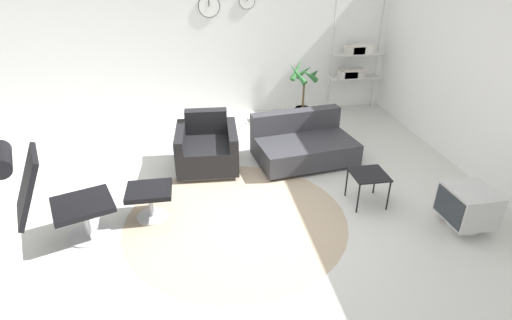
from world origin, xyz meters
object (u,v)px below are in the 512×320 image
at_px(ottoman, 150,196).
at_px(potted_plant, 303,95).
at_px(lounge_chair, 44,189).
at_px(side_table, 369,177).
at_px(armchair_red, 207,149).
at_px(couch_low, 303,145).
at_px(crt_television, 467,207).
at_px(shelf_unit, 355,62).

height_order(ottoman, potted_plant, potted_plant).
bearing_deg(lounge_chair, potted_plant, 110.65).
distance_m(side_table, potted_plant, 2.77).
distance_m(ottoman, side_table, 2.60).
relative_size(ottoman, armchair_red, 0.55).
bearing_deg(armchair_red, couch_low, -177.15).
height_order(couch_low, crt_television, couch_low).
relative_size(crt_television, shelf_unit, 0.25).
distance_m(lounge_chair, crt_television, 4.48).
xyz_separation_m(lounge_chair, crt_television, (4.44, -0.41, -0.42)).
height_order(lounge_chair, potted_plant, lounge_chair).
distance_m(lounge_chair, couch_low, 3.45).
height_order(couch_low, side_table, couch_low).
xyz_separation_m(ottoman, crt_television, (3.49, -0.76, -0.03)).
distance_m(couch_low, shelf_unit, 2.52).
height_order(couch_low, shelf_unit, shelf_unit).
xyz_separation_m(armchair_red, crt_television, (2.77, -1.91, -0.01)).
xyz_separation_m(ottoman, potted_plant, (2.53, 2.66, 0.20)).
bearing_deg(lounge_chair, shelf_unit, 106.55).
bearing_deg(couch_low, side_table, 102.31).
bearing_deg(shelf_unit, couch_low, -127.80).
height_order(side_table, potted_plant, potted_plant).
height_order(lounge_chair, armchair_red, lounge_chair).
distance_m(lounge_chair, armchair_red, 2.28).
bearing_deg(shelf_unit, armchair_red, -146.58).
bearing_deg(armchair_red, crt_television, 148.41).
distance_m(couch_low, potted_plant, 1.59).
distance_m(lounge_chair, shelf_unit, 5.69).
relative_size(armchair_red, side_table, 2.19).
xyz_separation_m(couch_low, side_table, (0.47, -1.26, 0.13)).
bearing_deg(crt_television, potted_plant, 14.24).
xyz_separation_m(armchair_red, side_table, (1.88, -1.26, 0.08)).
xyz_separation_m(armchair_red, shelf_unit, (2.89, 1.91, 0.66)).
bearing_deg(side_table, ottoman, 177.65).
relative_size(armchair_red, crt_television, 1.73).
xyz_separation_m(armchair_red, potted_plant, (1.81, 1.51, 0.21)).
height_order(lounge_chair, ottoman, lounge_chair).
xyz_separation_m(lounge_chair, ottoman, (0.95, 0.35, -0.39)).
xyz_separation_m(side_table, crt_television, (0.89, -0.65, -0.10)).
relative_size(side_table, shelf_unit, 0.20).
bearing_deg(armchair_red, side_table, 149.16).
xyz_separation_m(ottoman, side_table, (2.60, -0.11, 0.07)).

